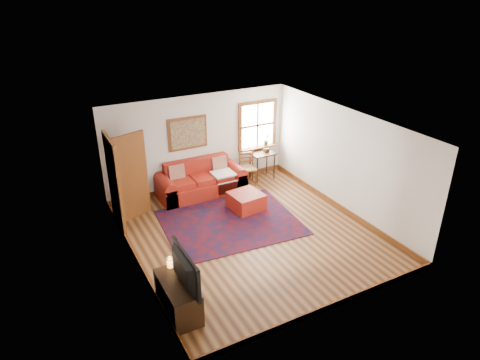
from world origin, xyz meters
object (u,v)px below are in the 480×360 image
ladder_back_chair (247,166)px  media_cabinet (178,297)px  red_leather_sofa (201,183)px  red_ottoman (246,201)px  side_table (262,157)px

ladder_back_chair → media_cabinet: ladder_back_chair is taller
media_cabinet → red_leather_sofa: bearing=61.8°
red_leather_sofa → red_ottoman: red_leather_sofa is taller
side_table → media_cabinet: (-3.96, -3.93, -0.35)m
red_leather_sofa → media_cabinet: bearing=-118.2°
ladder_back_chair → side_table: bearing=6.6°
red_ottoman → red_leather_sofa: bearing=110.3°
red_leather_sofa → ladder_back_chair: 1.38m
red_ottoman → media_cabinet: 3.74m
red_leather_sofa → ladder_back_chair: (1.37, -0.01, 0.21)m
ladder_back_chair → media_cabinet: 5.19m
side_table → ladder_back_chair: bearing=-173.4°
red_ottoman → ladder_back_chair: size_ratio=0.79×
red_ottoman → media_cabinet: (-2.71, -2.58, 0.09)m
red_leather_sofa → media_cabinet: red_leather_sofa is taller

